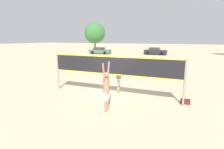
% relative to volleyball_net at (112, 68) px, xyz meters
% --- Properties ---
extents(ground_plane, '(200.00, 200.00, 0.00)m').
position_rel_volleyball_net_xyz_m(ground_plane, '(0.00, 0.00, -1.65)').
color(ground_plane, beige).
extents(volleyball_net, '(7.74, 0.10, 2.32)m').
position_rel_volleyball_net_xyz_m(volleyball_net, '(0.00, 0.00, 0.00)').
color(volleyball_net, gray).
rests_on(volleyball_net, ground_plane).
extents(player_spiker, '(0.28, 0.72, 2.26)m').
position_rel_volleyball_net_xyz_m(player_spiker, '(0.60, -2.09, -0.45)').
color(player_spiker, tan).
rests_on(player_spiker, ground_plane).
extents(player_blocker, '(0.28, 0.72, 2.24)m').
position_rel_volleyball_net_xyz_m(player_blocker, '(0.14, 0.70, -0.47)').
color(player_blocker, tan).
rests_on(player_blocker, ground_plane).
extents(volleyball, '(0.22, 0.22, 0.22)m').
position_rel_volleyball_net_xyz_m(volleyball, '(0.45, -2.59, -1.54)').
color(volleyball, white).
rests_on(volleyball, ground_plane).
extents(gear_bag, '(0.47, 0.31, 0.22)m').
position_rel_volleyball_net_xyz_m(gear_bag, '(3.93, 0.36, -1.54)').
color(gear_bag, maroon).
rests_on(gear_bag, ground_plane).
extents(parked_car_near, '(4.61, 2.25, 1.37)m').
position_rel_volleyball_net_xyz_m(parked_car_near, '(-13.34, 24.90, -1.03)').
color(parked_car_near, '#4C6B4C').
rests_on(parked_car_near, ground_plane).
extents(parked_car_mid, '(4.49, 2.06, 1.46)m').
position_rel_volleyball_net_xyz_m(parked_car_mid, '(-2.01, 27.45, -0.99)').
color(parked_car_mid, '#232328').
rests_on(parked_car_mid, ground_plane).
extents(tree_right_cluster, '(5.18, 5.18, 7.18)m').
position_rel_volleyball_net_xyz_m(tree_right_cluster, '(-17.76, 30.94, 2.92)').
color(tree_right_cluster, brown).
rests_on(tree_right_cluster, ground_plane).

